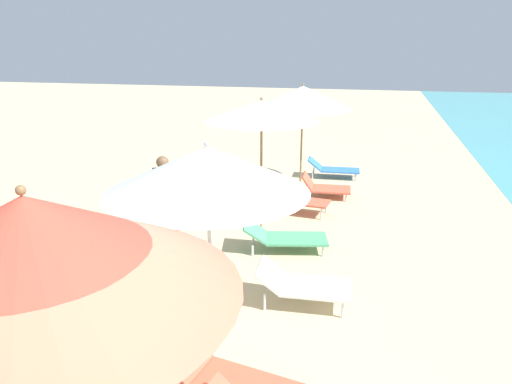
% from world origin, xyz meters
% --- Properties ---
extents(umbrella_nearest, '(2.48, 2.48, 2.91)m').
position_xyz_m(umbrella_nearest, '(-0.64, -0.01, 2.53)').
color(umbrella_nearest, olive).
rests_on(umbrella_nearest, ground).
extents(umbrella_second, '(2.51, 2.51, 2.57)m').
position_xyz_m(umbrella_second, '(-0.69, 3.07, 2.22)').
color(umbrella_second, silver).
rests_on(umbrella_second, ground).
extents(lounger_second_shoreside, '(1.40, 0.78, 0.57)m').
position_xyz_m(lounger_second_shoreside, '(0.36, 4.05, 0.31)').
color(lounger_second_shoreside, white).
rests_on(lounger_second_shoreside, ground).
extents(lounger_second_inland, '(1.52, 0.82, 0.65)m').
position_xyz_m(lounger_second_inland, '(-0.07, 1.85, 0.31)').
color(lounger_second_inland, '#D8593F').
rests_on(lounger_second_inland, ground).
extents(umbrella_third, '(2.25, 2.25, 2.69)m').
position_xyz_m(umbrella_third, '(-0.96, 6.89, 2.42)').
color(umbrella_third, olive).
rests_on(umbrella_third, ground).
extents(lounger_third_shoreside, '(1.52, 0.73, 0.56)m').
position_xyz_m(lounger_third_shoreside, '(-0.40, 7.93, 0.32)').
color(lounger_third_shoreside, '#D8593F').
rests_on(lounger_third_shoreside, ground).
extents(lounger_third_inland, '(1.65, 0.97, 0.53)m').
position_xyz_m(lounger_third_inland, '(-0.26, 5.85, 0.26)').
color(lounger_third_inland, '#4CA572').
rests_on(lounger_third_inland, ground).
extents(umbrella_farthest, '(2.55, 2.55, 2.72)m').
position_xyz_m(umbrella_farthest, '(-0.67, 10.22, 2.36)').
color(umbrella_farthest, olive).
rests_on(umbrella_farthest, ground).
extents(lounger_farthest_shoreside, '(1.50, 0.70, 0.55)m').
position_xyz_m(lounger_farthest_shoreside, '(0.11, 11.14, 0.27)').
color(lounger_farthest_shoreside, blue).
rests_on(lounger_farthest_shoreside, ground).
extents(lounger_farthest_inland, '(1.24, 0.77, 0.57)m').
position_xyz_m(lounger_farthest_inland, '(0.09, 9.28, 0.26)').
color(lounger_farthest_inland, '#D8593F').
rests_on(lounger_farthest_inland, ground).
extents(person_walking_near, '(0.42, 0.39, 1.72)m').
position_xyz_m(person_walking_near, '(-2.51, 5.61, 1.05)').
color(person_walking_near, '#334CB2').
rests_on(person_walking_near, ground).
extents(cooler_box, '(0.54, 0.42, 0.34)m').
position_xyz_m(cooler_box, '(-2.97, 10.38, 0.17)').
color(cooler_box, '#2659B2').
rests_on(cooler_box, ground).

